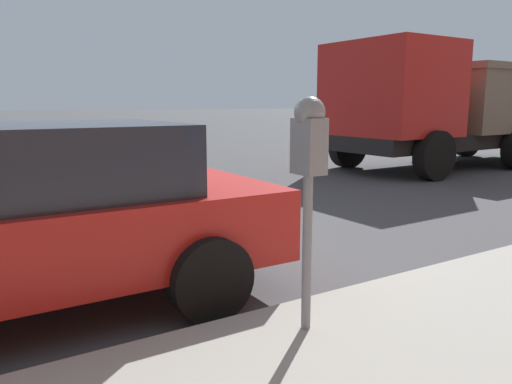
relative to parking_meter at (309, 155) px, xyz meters
name	(u,v)px	position (x,y,z in m)	size (l,w,h in m)	color
ground_plane	(100,261)	(2.61, 0.64, -1.29)	(220.00, 220.00, 0.00)	#424244
parking_meter	(309,155)	(0.00, 0.00, 0.00)	(0.21, 0.19, 1.47)	gray
dump_truck	(455,105)	(5.73, -9.08, 0.26)	(3.01, 7.10, 2.91)	black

